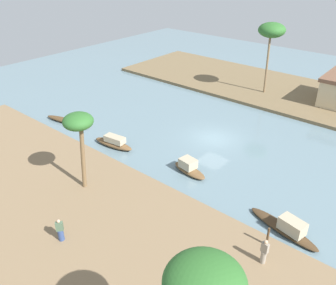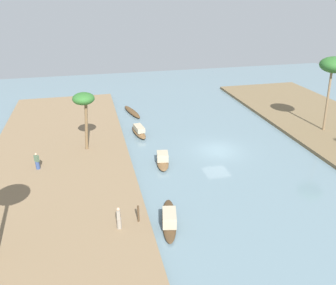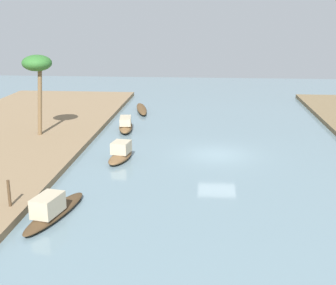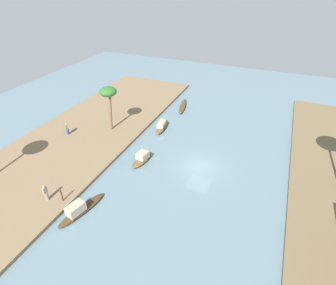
# 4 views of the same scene
# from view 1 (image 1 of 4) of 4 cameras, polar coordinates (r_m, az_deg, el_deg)

# --- Properties ---
(river_water) EXTENTS (75.71, 75.71, 0.00)m
(river_water) POSITION_cam_1_polar(r_m,az_deg,el_deg) (33.47, 7.49, 0.66)
(river_water) COLOR slate
(river_water) RESTS_ON ground
(riverbank_left) EXTENTS (44.47, 13.24, 0.37)m
(riverbank_left) POSITION_cam_1_polar(r_m,az_deg,el_deg) (23.92, -14.13, -12.60)
(riverbank_left) COLOR #846B4C
(riverbank_left) RESTS_ON ground
(riverbank_right) EXTENTS (44.47, 13.24, 0.37)m
(riverbank_right) POSITION_cam_1_polar(r_m,az_deg,el_deg) (46.32, 18.33, 7.83)
(riverbank_right) COLOR brown
(riverbank_right) RESTS_ON ground
(sampan_upstream_small) EXTENTS (4.18, 1.59, 1.09)m
(sampan_upstream_small) POSITION_cam_1_polar(r_m,az_deg,el_deg) (31.98, -8.79, -0.01)
(sampan_upstream_small) COLOR brown
(sampan_upstream_small) RESTS_ON river_water
(sampan_foreground) EXTENTS (5.43, 1.98, 0.47)m
(sampan_foreground) POSITION_cam_1_polar(r_m,az_deg,el_deg) (37.54, -16.04, 3.38)
(sampan_foreground) COLOR brown
(sampan_foreground) RESTS_ON river_water
(sampan_downstream_large) EXTENTS (5.11, 2.04, 1.22)m
(sampan_downstream_large) POSITION_cam_1_polar(r_m,az_deg,el_deg) (23.77, 18.71, -12.92)
(sampan_downstream_large) COLOR #47331E
(sampan_downstream_large) RESTS_ON river_water
(sampan_with_red_awning) EXTENTS (3.35, 1.58, 1.17)m
(sampan_with_red_awning) POSITION_cam_1_polar(r_m,az_deg,el_deg) (28.04, 3.43, -4.11)
(sampan_with_red_awning) COLOR brown
(sampan_with_red_awning) RESTS_ON river_water
(person_on_near_bank) EXTENTS (0.50, 0.50, 1.54)m
(person_on_near_bank) POSITION_cam_1_polar(r_m,az_deg,el_deg) (22.37, -17.09, -13.58)
(person_on_near_bank) COLOR #33477A
(person_on_near_bank) RESTS_ON riverbank_left
(person_by_mooring) EXTENTS (0.43, 0.35, 1.64)m
(person_by_mooring) POSITION_cam_1_polar(r_m,az_deg,el_deg) (20.82, 15.34, -16.82)
(person_by_mooring) COLOR gray
(person_by_mooring) RESTS_ON riverbank_left
(mooring_post) EXTENTS (0.14, 0.14, 1.27)m
(mooring_post) POSITION_cam_1_polar(r_m,az_deg,el_deg) (21.95, 15.90, -14.47)
(mooring_post) COLOR #4C3823
(mooring_post) RESTS_ON riverbank_left
(palm_tree_left_near) EXTENTS (2.09, 2.09, 5.80)m
(palm_tree_left_near) POSITION_cam_1_polar(r_m,az_deg,el_deg) (24.39, -14.34, 2.89)
(palm_tree_left_near) COLOR brown
(palm_tree_left_near) RESTS_ON riverbank_left
(palm_tree_right_tall) EXTENTS (3.06, 3.06, 8.25)m
(palm_tree_right_tall) POSITION_cam_1_polar(r_m,az_deg,el_deg) (42.86, 16.50, 16.98)
(palm_tree_right_tall) COLOR #7F6647
(palm_tree_right_tall) RESTS_ON riverbank_right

